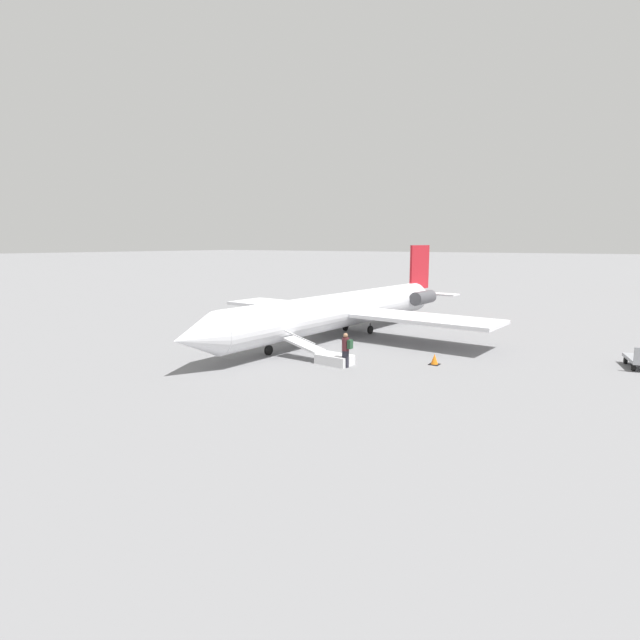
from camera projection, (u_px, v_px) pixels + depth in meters
The scene contains 5 objects.
ground_plane at pixel (340, 337), 32.87m from camera, with size 600.00×600.00×0.00m, color slate.
airplane_main at pixel (347, 309), 33.25m from camera, with size 26.70×20.24×5.94m.
boarding_stairs at pixel (328, 356), 25.61m from camera, with size 1.26×4.07×1.55m.
passenger at pixel (346, 348), 24.59m from camera, with size 0.36×0.55×1.74m.
traffic_cone_near_stairs at pixel (434, 360), 25.30m from camera, with size 0.50×0.50×0.55m.
Camera 1 is at (27.69, 16.72, 6.12)m, focal length 28.00 mm.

